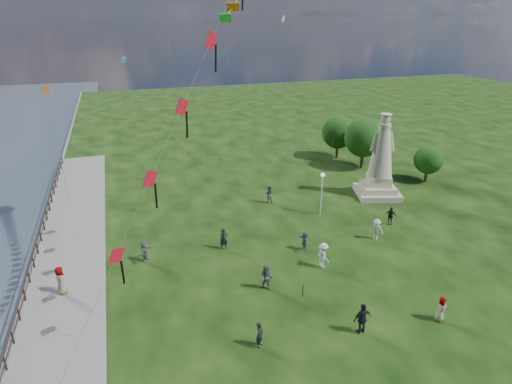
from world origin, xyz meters
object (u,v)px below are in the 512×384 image
object	(u,v)px
person_2	(323,255)
person_7	(269,194)
person_1	(266,278)
person_4	(441,309)
person_0	(260,335)
statue	(380,166)
person_11	(304,241)
person_8	(376,229)
person_10	(61,282)
lamppost	(322,185)
person_3	(362,319)
person_6	(224,239)
person_9	(390,216)
person_5	(145,251)

from	to	relation	value
person_2	person_7	size ratio (longest dim) A/B	1.08
person_1	person_4	world-z (taller)	person_1
person_0	person_2	size ratio (longest dim) A/B	0.83
statue	person_11	distance (m)	13.87
person_11	person_2	bearing A→B (deg)	7.40
person_8	person_10	world-z (taller)	person_10
person_1	person_7	bearing A→B (deg)	111.53
statue	person_10	world-z (taller)	statue
lamppost	person_3	size ratio (longest dim) A/B	2.04
lamppost	person_4	distance (m)	15.50
person_3	lamppost	bearing A→B (deg)	-110.60
lamppost	person_3	world-z (taller)	lamppost
statue	person_6	size ratio (longest dim) A/B	4.75
statue	person_3	bearing A→B (deg)	-107.92
person_3	person_10	distance (m)	18.81
person_0	person_1	xyz separation A→B (m)	(2.08, 4.79, 0.14)
person_7	person_4	bearing A→B (deg)	131.07
person_7	person_9	world-z (taller)	person_7
person_6	person_8	world-z (taller)	person_8
person_2	person_6	bearing A→B (deg)	41.65
person_1	person_11	distance (m)	5.94
person_8	person_11	xyz separation A→B (m)	(-6.15, 0.24, -0.10)
person_4	person_10	xyz separation A→B (m)	(-21.36, 9.75, 0.16)
person_3	person_4	world-z (taller)	person_3
person_4	person_11	world-z (taller)	person_4
person_10	person_9	bearing A→B (deg)	-95.68
person_0	person_9	size ratio (longest dim) A/B	0.98
statue	lamppost	distance (m)	7.69
statue	person_6	bearing A→B (deg)	-144.82
person_1	person_11	world-z (taller)	person_1
person_1	person_2	size ratio (longest dim) A/B	0.98
statue	person_5	xyz separation A→B (m)	(-23.08, -5.37, -2.30)
person_3	person_9	xyz separation A→B (m)	(9.53, 11.18, -0.18)
lamppost	person_5	world-z (taller)	lamppost
person_4	person_6	xyz separation A→B (m)	(-10.03, 12.09, 0.06)
person_0	person_9	distance (m)	18.56
lamppost	person_4	xyz separation A→B (m)	(0.23, -15.36, -2.07)
person_1	person_2	distance (m)	4.93
person_4	person_0	bearing A→B (deg)	145.52
person_0	person_6	bearing A→B (deg)	36.42
lamppost	person_5	xyz separation A→B (m)	(-15.72, -3.14, -2.07)
person_8	person_4	bearing A→B (deg)	-61.96
person_4	person_9	bearing A→B (deg)	41.10
person_0	person_10	xyz separation A→B (m)	(-10.56, 8.44, 0.18)
person_11	person_1	bearing A→B (deg)	-47.52
person_6	person_11	distance (m)	6.16
person_6	person_11	bearing A→B (deg)	-18.09
person_8	person_11	world-z (taller)	person_8
person_10	person_5	bearing A→B (deg)	-75.51
lamppost	person_0	world-z (taller)	lamppost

